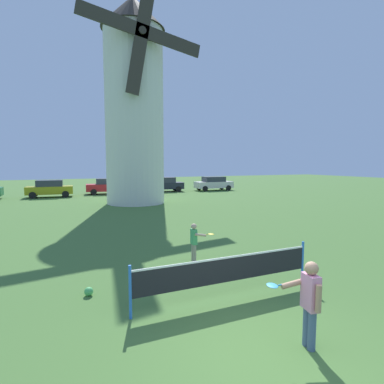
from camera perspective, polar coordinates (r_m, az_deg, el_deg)
ground_plane at (r=5.83m, az=12.57°, el=-26.90°), size 120.00×120.00×0.00m
windmill at (r=24.44m, az=-10.72°, el=16.54°), size 8.51×5.10×16.14m
tennis_net at (r=7.21m, az=6.65°, el=-14.25°), size 4.52×0.06×1.10m
player_near at (r=5.73m, az=21.05°, el=-18.25°), size 0.78×0.70×1.49m
player_far at (r=9.78m, az=0.49°, el=-8.91°), size 0.71×0.52×1.21m
stray_ball at (r=7.91m, az=-18.73°, el=-17.18°), size 0.21×0.21×0.21m
parked_car_mustard at (r=30.64m, az=-25.03°, el=0.63°), size 4.00×2.05×1.56m
parked_car_red at (r=31.92m, az=-15.26°, el=1.12°), size 4.52×2.24×1.56m
parked_car_black at (r=33.35m, az=-5.21°, el=1.47°), size 4.27×2.31×1.56m
parked_car_cream at (r=34.80m, az=4.07°, el=1.64°), size 4.32×1.99×1.56m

